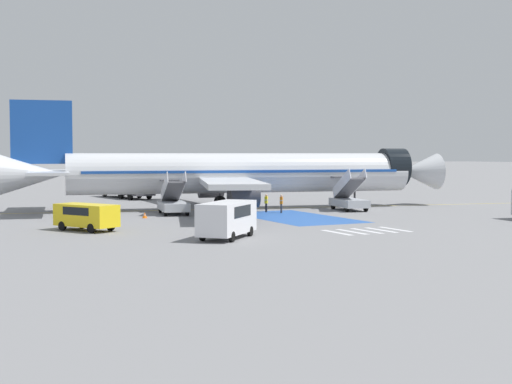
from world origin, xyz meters
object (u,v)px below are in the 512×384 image
service_van_2 (227,217)px  ground_crew_3 (237,201)px  ground_crew_2 (266,202)px  traffic_cone_2 (101,214)px  ground_crew_0 (233,202)px  traffic_cone_1 (97,216)px  boarding_stairs_aft (173,203)px  service_van_1 (86,215)px  traffic_cone_0 (145,215)px  ground_crew_1 (281,202)px  boarding_stairs_forward (349,200)px  fuel_tanker (127,183)px  airliner (237,173)px

service_van_2 → ground_crew_3: 20.60m
ground_crew_2 → traffic_cone_2: ground_crew_2 is taller
ground_crew_0 → traffic_cone_1: (-12.65, -1.45, -0.62)m
boarding_stairs_aft → traffic_cone_2: bearing=-169.4°
ground_crew_0 → ground_crew_2: 2.96m
service_van_1 → traffic_cone_0: service_van_1 is taller
service_van_1 → ground_crew_1: 20.09m
boarding_stairs_aft → ground_crew_0: boarding_stairs_aft is taller
ground_crew_2 → traffic_cone_2: (-14.61, 1.47, -0.67)m
ground_crew_1 → ground_crew_2: bearing=-113.3°
ground_crew_3 → traffic_cone_1: size_ratio=2.83×
boarding_stairs_forward → ground_crew_2: bearing=179.2°
service_van_2 → ground_crew_2: bearing=101.3°
service_van_1 → ground_crew_2: service_van_1 is taller
ground_crew_0 → boarding_stairs_aft: bearing=82.3°
ground_crew_0 → traffic_cone_2: 11.85m
boarding_stairs_forward → traffic_cone_1: 23.27m
fuel_tanker → traffic_cone_2: 25.25m
boarding_stairs_aft → fuel_tanker: boarding_stairs_aft is taller
service_van_2 → ground_crew_0: (8.34, 17.71, -0.43)m
service_van_1 → ground_crew_1: (18.81, 7.05, -0.17)m
ground_crew_2 → airliner: bearing=49.3°
fuel_tanker → traffic_cone_1: bearing=-120.2°
boarding_stairs_aft → ground_crew_2: boarding_stairs_aft is taller
ground_crew_0 → ground_crew_1: size_ratio=0.99×
airliner → traffic_cone_2: size_ratio=84.27×
ground_crew_0 → service_van_1: bearing=118.9°
service_van_2 → service_van_1: bearing=174.7°
ground_crew_0 → ground_crew_2: bearing=-112.4°
traffic_cone_1 → ground_crew_3: bearing=9.5°
boarding_stairs_aft → service_van_2: size_ratio=1.06×
airliner → traffic_cone_2: 14.46m
boarding_stairs_forward → service_van_2: bearing=-130.6°
ground_crew_2 → service_van_1: bearing=154.0°
service_van_2 → ground_crew_2: size_ratio=3.19×
boarding_stairs_aft → traffic_cone_0: (-3.35, -2.52, -0.72)m
airliner → boarding_stairs_aft: (-7.45, -3.10, -2.44)m
boarding_stairs_aft → airliner: bearing=33.3°
ground_crew_3 → traffic_cone_1: ground_crew_3 is taller
service_van_2 → traffic_cone_2: service_van_2 is taller
fuel_tanker → boarding_stairs_forward: bearing=-72.6°
service_van_1 → traffic_cone_1: (2.57, 7.99, -0.80)m
ground_crew_1 → traffic_cone_2: bearing=-63.7°
service_van_1 → ground_crew_3: (15.94, 10.23, -0.12)m
airliner → ground_crew_2: bearing=21.2°
service_van_2 → airliner: bearing=109.2°
service_van_1 → ground_crew_3: bearing=2.7°
boarding_stairs_forward → ground_crew_0: boarding_stairs_forward is taller
traffic_cone_1 → boarding_stairs_forward: bearing=-2.8°
boarding_stairs_forward → traffic_cone_2: boarding_stairs_forward is taller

